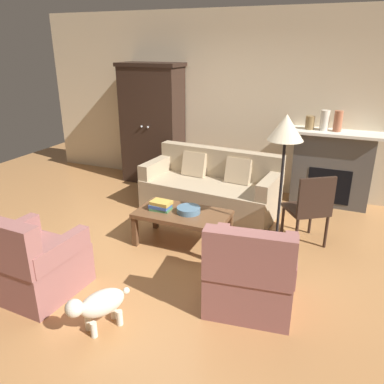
# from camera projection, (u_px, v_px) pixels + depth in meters

# --- Properties ---
(ground_plane) EXTENTS (9.60, 9.60, 0.00)m
(ground_plane) POSITION_uv_depth(u_px,v_px,m) (171.00, 253.00, 4.48)
(ground_plane) COLOR #B27A47
(back_wall) EXTENTS (7.20, 0.10, 2.80)m
(back_wall) POSITION_uv_depth(u_px,v_px,m) (238.00, 103.00, 6.17)
(back_wall) COLOR beige
(back_wall) RESTS_ON ground
(fireplace) EXTENTS (1.26, 0.48, 1.12)m
(fireplace) POSITION_uv_depth(u_px,v_px,m) (332.00, 168.00, 5.69)
(fireplace) COLOR #4C4947
(fireplace) RESTS_ON ground
(armoire) EXTENTS (1.06, 0.57, 2.01)m
(armoire) POSITION_uv_depth(u_px,v_px,m) (153.00, 124.00, 6.54)
(armoire) COLOR black
(armoire) RESTS_ON ground
(couch) EXTENTS (1.98, 1.00, 0.86)m
(couch) POSITION_uv_depth(u_px,v_px,m) (211.00, 189.00, 5.56)
(couch) COLOR tan
(couch) RESTS_ON ground
(coffee_table) EXTENTS (1.10, 0.60, 0.42)m
(coffee_table) POSITION_uv_depth(u_px,v_px,m) (183.00, 216.00, 4.57)
(coffee_table) COLOR brown
(coffee_table) RESTS_ON ground
(fruit_bowl) EXTENTS (0.28, 0.28, 0.07)m
(fruit_bowl) POSITION_uv_depth(u_px,v_px,m) (189.00, 210.00, 4.53)
(fruit_bowl) COLOR slate
(fruit_bowl) RESTS_ON coffee_table
(book_stack) EXTENTS (0.26, 0.18, 0.11)m
(book_stack) POSITION_uv_depth(u_px,v_px,m) (161.00, 205.00, 4.60)
(book_stack) COLOR #427A4C
(book_stack) RESTS_ON coffee_table
(mantel_vase_bronze) EXTENTS (0.13, 0.13, 0.19)m
(mantel_vase_bronze) POSITION_uv_depth(u_px,v_px,m) (310.00, 123.00, 5.58)
(mantel_vase_bronze) COLOR olive
(mantel_vase_bronze) RESTS_ON fireplace
(mantel_vase_cream) EXTENTS (0.13, 0.13, 0.29)m
(mantel_vase_cream) POSITION_uv_depth(u_px,v_px,m) (325.00, 120.00, 5.49)
(mantel_vase_cream) COLOR beige
(mantel_vase_cream) RESTS_ON fireplace
(mantel_vase_terracotta) EXTENTS (0.12, 0.12, 0.29)m
(mantel_vase_terracotta) POSITION_uv_depth(u_px,v_px,m) (338.00, 121.00, 5.42)
(mantel_vase_terracotta) COLOR #A86042
(mantel_vase_terracotta) RESTS_ON fireplace
(armchair_near_left) EXTENTS (0.81, 0.80, 0.88)m
(armchair_near_left) POSITION_uv_depth(u_px,v_px,m) (32.00, 264.00, 3.68)
(armchair_near_left) COLOR #935B56
(armchair_near_left) RESTS_ON ground
(armchair_near_right) EXTENTS (0.87, 0.86, 0.88)m
(armchair_near_right) POSITION_uv_depth(u_px,v_px,m) (251.00, 276.00, 3.49)
(armchair_near_right) COLOR #935B56
(armchair_near_right) RESTS_ON ground
(side_chair_wooden) EXTENTS (0.61, 0.61, 0.90)m
(side_chair_wooden) POSITION_uv_depth(u_px,v_px,m) (310.00, 206.00, 4.49)
(side_chair_wooden) COLOR black
(side_chair_wooden) RESTS_ON ground
(floor_lamp) EXTENTS (0.36, 0.36, 1.65)m
(floor_lamp) POSITION_uv_depth(u_px,v_px,m) (285.00, 137.00, 3.81)
(floor_lamp) COLOR black
(floor_lamp) RESTS_ON ground
(dog) EXTENTS (0.37, 0.52, 0.39)m
(dog) POSITION_uv_depth(u_px,v_px,m) (99.00, 305.00, 3.21)
(dog) COLOR beige
(dog) RESTS_ON ground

